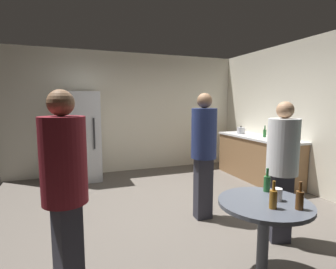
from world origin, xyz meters
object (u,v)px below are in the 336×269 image
(beer_bottle_amber, at_px, (273,198))
(person_in_maroon_shirt, at_px, (65,183))
(foreground_table, at_px, (264,213))
(beer_bottle_brown, at_px, (300,199))
(kettle, at_px, (241,130))
(beer_bottle_on_counter, at_px, (265,133))
(wine_bottle_on_counter, at_px, (279,134))
(refrigerator, at_px, (82,136))
(plastic_cup_white, at_px, (277,194))
(beer_bottle_green, at_px, (267,183))
(person_in_white_shirt, at_px, (282,162))
(person_in_navy_shirt, at_px, (204,146))

(beer_bottle_amber, distance_m, person_in_maroon_shirt, 1.65)
(foreground_table, distance_m, beer_bottle_brown, 0.33)
(kettle, distance_m, beer_bottle_on_counter, 0.65)
(wine_bottle_on_counter, bearing_deg, beer_bottle_amber, -134.05)
(refrigerator, distance_m, kettle, 3.39)
(foreground_table, height_order, plastic_cup_white, plastic_cup_white)
(beer_bottle_green, xyz_separation_m, person_in_white_shirt, (0.45, 0.28, 0.12))
(wine_bottle_on_counter, relative_size, person_in_white_shirt, 0.19)
(person_in_maroon_shirt, bearing_deg, foreground_table, -33.96)
(person_in_white_shirt, bearing_deg, foreground_table, -33.51)
(beer_bottle_amber, bearing_deg, beer_bottle_on_counter, 50.65)
(beer_bottle_brown, height_order, beer_bottle_green, same)
(beer_bottle_on_counter, distance_m, plastic_cup_white, 3.12)
(refrigerator, relative_size, person_in_maroon_shirt, 1.07)
(person_in_maroon_shirt, bearing_deg, person_in_navy_shirt, 7.60)
(wine_bottle_on_counter, relative_size, beer_bottle_green, 1.35)
(kettle, xyz_separation_m, beer_bottle_on_counter, (0.09, -0.65, 0.01))
(refrigerator, height_order, person_in_navy_shirt, refrigerator)
(beer_bottle_on_counter, relative_size, person_in_white_shirt, 0.14)
(kettle, relative_size, beer_bottle_green, 1.06)
(beer_bottle_amber, height_order, person_in_maroon_shirt, person_in_maroon_shirt)
(person_in_maroon_shirt, bearing_deg, plastic_cup_white, -33.74)
(refrigerator, distance_m, foreground_table, 4.03)
(foreground_table, xyz_separation_m, plastic_cup_white, (0.12, -0.02, 0.16))
(beer_bottle_amber, relative_size, person_in_maroon_shirt, 0.14)
(kettle, bearing_deg, person_in_white_shirt, -117.05)
(person_in_navy_shirt, bearing_deg, kettle, 135.19)
(beer_bottle_on_counter, xyz_separation_m, person_in_white_shirt, (-1.41, -1.93, -0.05))
(beer_bottle_green, height_order, person_in_maroon_shirt, person_in_maroon_shirt)
(kettle, distance_m, plastic_cup_white, 3.60)
(beer_bottle_green, height_order, person_in_navy_shirt, person_in_navy_shirt)
(plastic_cup_white, relative_size, person_in_maroon_shirt, 0.07)
(beer_bottle_on_counter, bearing_deg, person_in_white_shirt, -126.10)
(wine_bottle_on_counter, relative_size, person_in_navy_shirt, 0.18)
(kettle, distance_m, beer_bottle_brown, 3.77)
(beer_bottle_on_counter, bearing_deg, person_in_navy_shirt, -150.82)
(kettle, relative_size, person_in_maroon_shirt, 0.14)
(beer_bottle_brown, xyz_separation_m, person_in_maroon_shirt, (-1.76, 0.55, 0.17))
(kettle, bearing_deg, wine_bottle_on_counter, -86.35)
(wine_bottle_on_counter, distance_m, person_in_white_shirt, 2.06)
(kettle, relative_size, foreground_table, 0.30)
(foreground_table, relative_size, beer_bottle_green, 3.48)
(beer_bottle_on_counter, height_order, foreground_table, beer_bottle_on_counter)
(refrigerator, relative_size, beer_bottle_on_counter, 7.83)
(refrigerator, relative_size, plastic_cup_white, 16.36)
(beer_bottle_amber, height_order, plastic_cup_white, beer_bottle_amber)
(beer_bottle_amber, bearing_deg, kettle, 57.98)
(beer_bottle_brown, relative_size, person_in_maroon_shirt, 0.14)
(person_in_maroon_shirt, bearing_deg, person_in_white_shirt, -18.61)
(beer_bottle_amber, bearing_deg, plastic_cup_white, 37.82)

